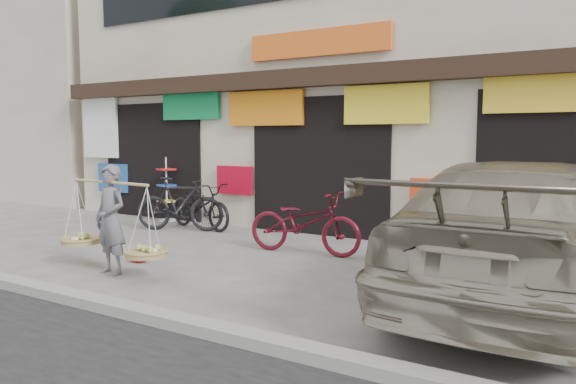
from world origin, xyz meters
The scene contains 11 objects.
ground centered at (0.00, 0.00, 0.00)m, with size 70.00×70.00×0.00m, color gray.
kerb centered at (0.00, -2.00, 0.06)m, with size 70.00×0.25×0.12m, color gray.
shophouse_block centered at (0.00, 6.42, 3.45)m, with size 14.00×6.32×7.00m.
neighbor_west centered at (-13.50, 7.00, 3.00)m, with size 12.00×7.00×6.00m, color beige.
street_vendor centered at (-0.94, -0.81, 0.70)m, with size 2.06×0.69×1.54m.
bike_0 centered at (-2.42, 2.79, 0.49)m, with size 0.65×1.85×0.97m, color black.
bike_1 centered at (-2.62, 2.39, 0.55)m, with size 0.52×1.84×1.10m, color black.
bike_2 centered at (0.68, 1.79, 0.52)m, with size 0.69×1.98×1.04m, color #530E19.
suv centered at (4.23, 0.92, 0.83)m, with size 2.39×5.74×1.66m.
display_rack centered at (-3.80, 3.23, 0.59)m, with size 0.45×0.45×1.46m.
red_bag centered at (-1.16, -0.10, 0.07)m, with size 0.31×0.25×0.14m, color red.
Camera 1 is at (5.28, -6.09, 1.93)m, focal length 35.00 mm.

